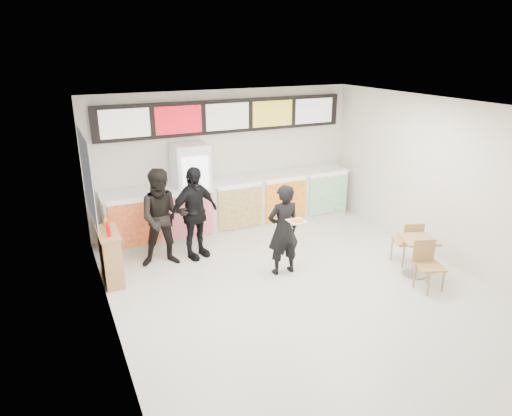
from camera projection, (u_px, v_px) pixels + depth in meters
floor at (306, 293)px, 7.54m from camera, size 7.00×7.00×0.00m
ceiling at (313, 109)px, 6.53m from camera, size 7.00×7.00×0.00m
wall_back at (226, 159)px, 10.02m from camera, size 6.00×0.00×6.00m
wall_left at (108, 241)px, 5.84m from camera, size 0.00×7.00×7.00m
wall_right at (452, 184)px, 8.23m from camera, size 0.00×7.00×7.00m
service_counter at (234, 205)px, 9.99m from camera, size 5.56×0.77×1.14m
menu_board at (227, 116)px, 9.63m from camera, size 5.50×0.14×0.70m
drinks_fridge at (192, 191)px, 9.49m from camera, size 0.70×0.67×2.00m
mirror_panel at (87, 175)px, 7.85m from camera, size 0.01×2.00×1.50m
customer_main at (283, 230)px, 7.96m from camera, size 0.60×0.40×1.65m
customer_left at (163, 218)px, 8.25m from camera, size 1.01×0.86×1.83m
customer_mid at (194, 213)px, 8.55m from camera, size 1.13×0.75×1.79m
pizza_slice at (297, 221)px, 7.46m from camera, size 0.36×0.36×0.02m
cafe_table at (417, 250)px, 7.98m from camera, size 0.85×1.48×0.84m
condiment_ledge at (111, 256)px, 7.77m from camera, size 0.33×0.82×1.10m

